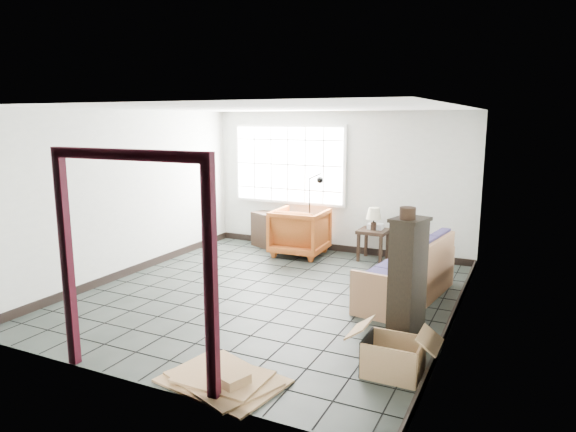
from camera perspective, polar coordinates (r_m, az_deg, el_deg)
The scene contains 15 objects.
ground at distance 7.38m, azimuth -1.98°, elevation -8.72°, with size 5.50×5.50×0.00m, color black.
room_shell at distance 7.03m, azimuth -1.96°, elevation 4.37°, with size 5.02×5.52×2.61m.
window_panel at distance 9.86m, azimuth 0.08°, elevation 5.75°, with size 2.32×0.08×1.52m.
doorway_trim at distance 4.86m, azimuth -17.00°, elevation -2.56°, with size 1.80×0.08×2.20m.
futon_sofa at distance 7.29m, azimuth 13.46°, elevation -6.66°, with size 1.01×2.05×0.87m.
armchair at distance 9.36m, azimuth 1.35°, elevation -1.51°, with size 0.92×0.86×0.95m, color brown.
side_table at distance 9.13m, azimuth 9.47°, elevation -2.09°, with size 0.52×0.52×0.55m.
table_lamp at distance 9.00m, azimuth 9.52°, elevation 0.16°, with size 0.28×0.28×0.40m.
projector at distance 9.15m, azimuth 9.68°, elevation -1.14°, with size 0.27×0.21×0.09m.
floor_lamp at distance 9.40m, azimuth 2.95°, elevation 0.57°, with size 0.42×0.26×1.50m.
console_shelf at distance 9.89m, azimuth -1.90°, elevation -1.66°, with size 0.92×0.66×0.67m.
tall_shelf at distance 5.52m, azimuth 13.10°, elevation -7.61°, with size 0.40×0.46×1.47m.
pot at distance 5.26m, azimuth 13.15°, elevation 0.30°, with size 0.21×0.21×0.12m.
open_box at distance 5.27m, azimuth 11.58°, elevation -15.09°, with size 0.88×0.45×0.50m.
cardboard_pile at distance 5.12m, azimuth -7.13°, elevation -17.51°, with size 1.23×1.02×0.16m.
Camera 1 is at (3.24, -6.16, 2.46)m, focal length 32.00 mm.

